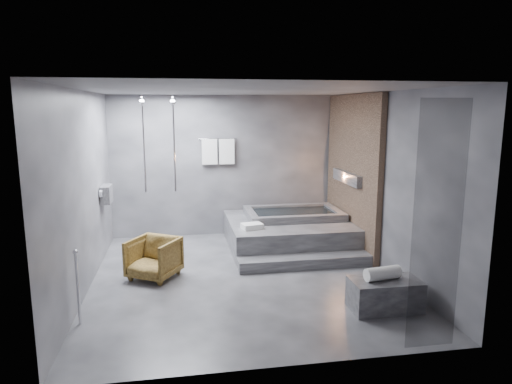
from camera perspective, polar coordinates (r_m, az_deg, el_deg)
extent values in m
plane|color=#2F2F32|center=(7.11, -1.57, -10.56)|extent=(5.00, 5.00, 0.00)
cube|color=#4F4F52|center=(6.64, -1.70, 12.62)|extent=(4.50, 5.00, 0.04)
cube|color=#3A3A3F|center=(9.19, -3.84, 3.26)|extent=(4.50, 0.04, 2.80)
cube|color=#3A3A3F|center=(4.33, 3.07, -4.99)|extent=(4.50, 0.04, 2.80)
cube|color=#3A3A3F|center=(6.80, -20.76, 0.03)|extent=(0.04, 5.00, 2.80)
cube|color=#3A3A3F|center=(7.39, 15.92, 1.11)|extent=(0.04, 5.00, 2.80)
cube|color=#9C785B|center=(8.50, 11.94, 2.47)|extent=(0.10, 2.40, 2.78)
cube|color=#FF9938|center=(8.48, 11.41, 1.79)|extent=(0.14, 1.20, 0.20)
cube|color=gray|center=(8.19, -18.19, -0.26)|extent=(0.16, 0.42, 0.30)
imported|color=beige|center=(8.10, -18.20, -0.70)|extent=(0.08, 0.08, 0.21)
imported|color=beige|center=(8.30, -18.00, -0.62)|extent=(0.07, 0.07, 0.15)
cylinder|color=silver|center=(8.64, -10.21, 6.00)|extent=(0.04, 0.04, 1.80)
cylinder|color=silver|center=(8.66, -13.87, 5.87)|extent=(0.04, 0.04, 1.80)
cylinder|color=silver|center=(9.06, -4.79, 6.64)|extent=(0.75, 0.02, 0.02)
cube|color=white|center=(9.05, -5.83, 5.03)|extent=(0.30, 0.06, 0.50)
cube|color=white|center=(9.08, -3.68, 5.08)|extent=(0.30, 0.06, 0.50)
cylinder|color=silver|center=(5.89, -21.38, -11.18)|extent=(0.04, 0.04, 0.90)
cube|color=black|center=(5.01, 21.73, -4.19)|extent=(0.55, 0.01, 2.60)
cube|color=#353537|center=(8.57, 4.02, -5.11)|extent=(2.20, 2.00, 0.50)
cube|color=#353537|center=(7.53, 6.15, -8.66)|extent=(2.20, 0.36, 0.18)
cube|color=#2D2D30|center=(6.20, 15.80, -12.24)|extent=(0.89, 0.49, 0.40)
imported|color=#432E10|center=(7.15, -12.66, -8.06)|extent=(0.91, 0.92, 0.62)
cylinder|color=white|center=(6.10, 15.54, -9.77)|extent=(0.49, 0.24, 0.17)
cube|color=silver|center=(7.87, -0.49, -4.29)|extent=(0.39, 0.32, 0.09)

